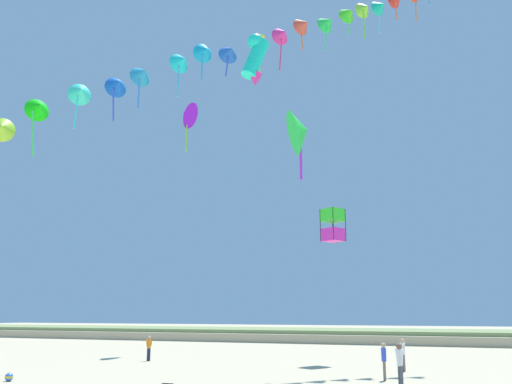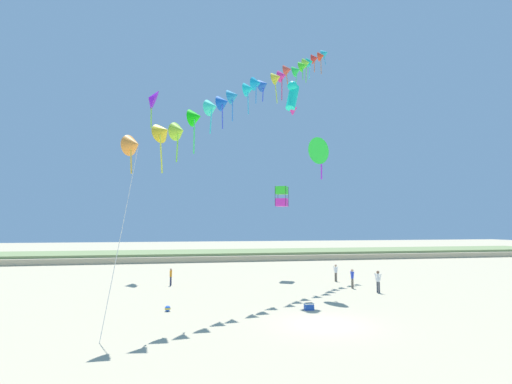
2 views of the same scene
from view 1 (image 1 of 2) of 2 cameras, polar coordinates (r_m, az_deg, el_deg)
dune_ridge at (r=60.39m, az=11.28°, el=-14.59°), size 120.00×13.91×1.23m
person_near_left at (r=35.98m, az=-11.21°, el=-15.65°), size 0.25×0.53×1.53m
person_near_right at (r=23.30m, az=14.91°, el=-16.95°), size 0.41×0.55×1.75m
person_mid_center at (r=25.99m, az=13.32°, el=-16.69°), size 0.22×0.57×1.63m
person_far_left at (r=30.24m, az=15.21°, el=-15.97°), size 0.35×0.53×1.63m
kite_banner_string at (r=32.19m, az=-1.08°, el=15.24°), size 21.87×25.63×27.09m
large_kite_low_lead at (r=26.57m, az=4.69°, el=6.39°), size 2.12×2.55×3.59m
large_kite_mid_trail at (r=29.10m, az=-0.08°, el=14.00°), size 1.64×1.63×2.90m
large_kite_high_solo at (r=34.98m, az=8.10°, el=-3.48°), size 1.59×1.59×2.08m
large_kite_outer_drift at (r=47.59m, az=-7.28°, el=8.07°), size 1.66×2.38×4.57m
beach_ball at (r=27.40m, az=-24.56°, el=-17.30°), size 0.36×0.36×0.36m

